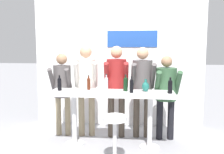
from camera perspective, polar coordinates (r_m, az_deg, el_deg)
ground_plane at (r=4.72m, az=-0.12°, el=-15.43°), size 40.00×40.00×0.00m
back_wall at (r=5.67m, az=1.43°, el=3.46°), size 3.81×0.12×2.89m
tasting_table at (r=4.47m, az=-0.13°, el=-5.45°), size 2.21×0.57×1.01m
bar_stool at (r=3.85m, az=0.63°, el=-12.64°), size 0.38×0.38×0.78m
person_far_left at (r=5.08m, az=-11.31°, el=-1.83°), size 0.43×0.54×1.66m
person_left at (r=4.96m, az=-5.93°, el=-0.86°), size 0.51×0.63×1.81m
person_center_left at (r=4.86m, az=1.01°, el=-1.03°), size 0.49×0.60×1.81m
person_center at (r=4.89m, az=6.93°, el=-1.21°), size 0.49×0.59×1.79m
person_center_right at (r=4.87m, az=12.26°, el=-2.67°), size 0.50×0.57×1.63m
wine_bottle_0 at (r=4.62m, az=-11.93°, el=-1.43°), size 0.07×0.07×0.28m
wine_bottle_1 at (r=4.62m, az=-5.36°, el=-1.40°), size 0.06×0.06×0.27m
wine_bottle_2 at (r=4.32m, az=4.48°, el=-1.86°), size 0.06×0.06×0.29m
wine_bottle_3 at (r=4.47m, az=3.11°, el=-1.46°), size 0.08×0.08×0.30m
wine_bottle_4 at (r=4.36m, az=13.15°, el=-1.98°), size 0.08×0.08×0.28m
wine_bottle_5 at (r=4.46m, az=-1.30°, el=-1.46°), size 0.06×0.06×0.31m
decorative_vase at (r=4.48m, az=7.67°, el=-2.16°), size 0.13×0.13×0.22m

